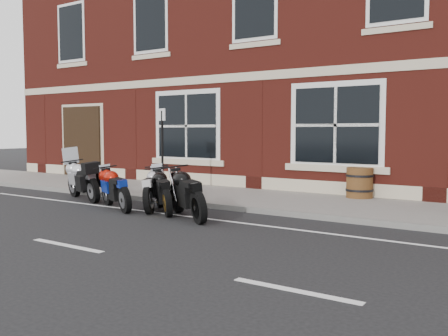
{
  "coord_description": "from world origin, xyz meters",
  "views": [
    {
      "loc": [
        6.45,
        -8.07,
        1.83
      ],
      "look_at": [
        -0.1,
        1.6,
        0.95
      ],
      "focal_mm": 40.0,
      "sensor_mm": 36.0,
      "label": 1
    }
  ],
  "objects_px": {
    "moto_touring_silver": "(83,178)",
    "moto_naked_black": "(188,191)",
    "moto_sport_red": "(116,187)",
    "parking_sign": "(162,144)",
    "moto_sport_black": "(164,189)",
    "barrel_planter": "(360,183)",
    "moto_sport_silver": "(156,187)"
  },
  "relations": [
    {
      "from": "moto_touring_silver",
      "to": "barrel_planter",
      "type": "relative_size",
      "value": 2.59
    },
    {
      "from": "barrel_planter",
      "to": "parking_sign",
      "type": "xyz_separation_m",
      "value": [
        -4.77,
        -2.1,
        0.94
      ]
    },
    {
      "from": "moto_touring_silver",
      "to": "moto_naked_black",
      "type": "distance_m",
      "value": 4.04
    },
    {
      "from": "moto_sport_silver",
      "to": "parking_sign",
      "type": "bearing_deg",
      "value": 96.15
    },
    {
      "from": "moto_touring_silver",
      "to": "parking_sign",
      "type": "bearing_deg",
      "value": -23.96
    },
    {
      "from": "moto_touring_silver",
      "to": "parking_sign",
      "type": "height_order",
      "value": "parking_sign"
    },
    {
      "from": "moto_sport_red",
      "to": "moto_naked_black",
      "type": "height_order",
      "value": "moto_naked_black"
    },
    {
      "from": "moto_touring_silver",
      "to": "moto_sport_red",
      "type": "relative_size",
      "value": 1.1
    },
    {
      "from": "moto_touring_silver",
      "to": "moto_sport_black",
      "type": "relative_size",
      "value": 1.28
    },
    {
      "from": "moto_touring_silver",
      "to": "barrel_planter",
      "type": "xyz_separation_m",
      "value": [
        6.24,
        3.58,
        -0.05
      ]
    },
    {
      "from": "moto_sport_black",
      "to": "barrel_planter",
      "type": "height_order",
      "value": "barrel_planter"
    },
    {
      "from": "moto_sport_red",
      "to": "moto_touring_silver",
      "type": "bearing_deg",
      "value": 98.67
    },
    {
      "from": "moto_naked_black",
      "to": "parking_sign",
      "type": "bearing_deg",
      "value": 84.52
    },
    {
      "from": "moto_touring_silver",
      "to": "moto_sport_black",
      "type": "bearing_deg",
      "value": -74.83
    },
    {
      "from": "moto_sport_red",
      "to": "moto_naked_black",
      "type": "bearing_deg",
      "value": -62.7
    },
    {
      "from": "moto_sport_silver",
      "to": "barrel_planter",
      "type": "distance_m",
      "value": 5.14
    },
    {
      "from": "moto_sport_red",
      "to": "moto_sport_silver",
      "type": "distance_m",
      "value": 0.94
    },
    {
      "from": "moto_naked_black",
      "to": "moto_sport_black",
      "type": "bearing_deg",
      "value": 106.25
    },
    {
      "from": "barrel_planter",
      "to": "moto_sport_silver",
      "type": "bearing_deg",
      "value": -134.18
    },
    {
      "from": "moto_touring_silver",
      "to": "moto_naked_black",
      "type": "bearing_deg",
      "value": -77.7
    },
    {
      "from": "moto_sport_silver",
      "to": "moto_sport_black",
      "type": "bearing_deg",
      "value": -57.21
    },
    {
      "from": "moto_touring_silver",
      "to": "moto_sport_black",
      "type": "xyz_separation_m",
      "value": [
        3.08,
        -0.31,
        -0.05
      ]
    },
    {
      "from": "moto_sport_red",
      "to": "moto_sport_silver",
      "type": "relative_size",
      "value": 1.02
    },
    {
      "from": "moto_sport_red",
      "to": "parking_sign",
      "type": "relative_size",
      "value": 0.79
    },
    {
      "from": "moto_sport_red",
      "to": "barrel_planter",
      "type": "xyz_separation_m",
      "value": [
        4.36,
        4.2,
        -0.0
      ]
    },
    {
      "from": "moto_sport_red",
      "to": "moto_naked_black",
      "type": "relative_size",
      "value": 0.98
    },
    {
      "from": "moto_touring_silver",
      "to": "parking_sign",
      "type": "xyz_separation_m",
      "value": [
        1.47,
        1.48,
        0.89
      ]
    },
    {
      "from": "moto_touring_silver",
      "to": "parking_sign",
      "type": "distance_m",
      "value": 2.27
    },
    {
      "from": "moto_touring_silver",
      "to": "moto_sport_silver",
      "type": "height_order",
      "value": "moto_touring_silver"
    },
    {
      "from": "moto_sport_red",
      "to": "barrel_planter",
      "type": "distance_m",
      "value": 6.06
    },
    {
      "from": "moto_sport_red",
      "to": "moto_sport_black",
      "type": "bearing_deg",
      "value": -48.63
    },
    {
      "from": "moto_sport_black",
      "to": "parking_sign",
      "type": "xyz_separation_m",
      "value": [
        -1.61,
        1.79,
        0.94
      ]
    }
  ]
}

